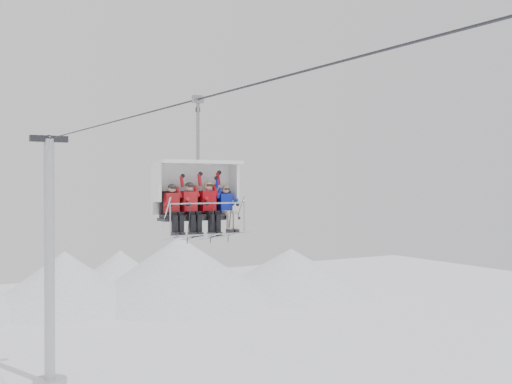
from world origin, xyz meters
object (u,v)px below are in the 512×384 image
lift_tower_right (49,278)px  skier_center_right (209,206)px  skier_far_right (227,207)px  skier_center_left (191,207)px  chairlift_carrier (196,189)px  skier_far_left (173,208)px

lift_tower_right → skier_center_right: bearing=-89.2°
skier_center_right → skier_far_right: skier_center_right is taller
skier_center_left → skier_far_right: size_ratio=1.00×
skier_center_left → chairlift_carrier: bearing=44.6°
chairlift_carrier → skier_center_left: 0.65m
lift_tower_right → skier_far_right: 19.41m
skier_center_left → skier_center_right: (0.59, 0.00, 0.01)m
chairlift_carrier → skier_center_right: bearing=-47.5°
lift_tower_right → skier_far_left: (-0.85, -18.88, 4.42)m
chairlift_carrier → lift_tower_right: bearing=90.0°
chairlift_carrier → skier_far_left: size_ratio=2.36×
lift_tower_right → chairlift_carrier: 19.21m
lift_tower_right → chairlift_carrier: (0.00, -18.57, 4.92)m
lift_tower_right → skier_far_left: bearing=-92.6°
lift_tower_right → skier_center_right: 19.39m
skier_far_left → skier_center_right: bearing=0.5°
lift_tower_right → skier_center_left: 19.39m
lift_tower_right → chairlift_carrier: lift_tower_right is taller
lift_tower_right → skier_center_right: (0.28, -18.87, 4.45)m
skier_center_right → skier_far_left: bearing=-179.5°
chairlift_carrier → skier_far_right: (0.85, -0.32, -0.53)m
lift_tower_right → chairlift_carrier: bearing=-90.0°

